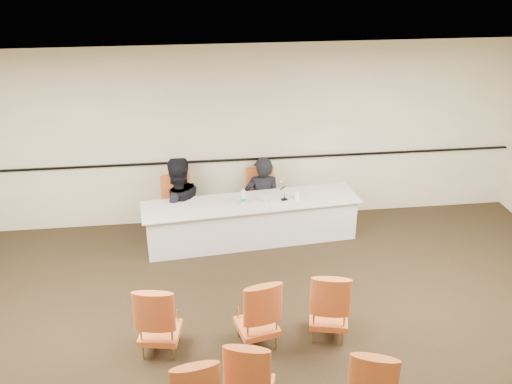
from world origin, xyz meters
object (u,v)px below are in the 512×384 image
at_px(panelist_main_chair, 262,198).
at_px(coffee_cup, 297,196).
at_px(panel_table, 251,221).
at_px(panelist_main, 262,204).
at_px(microphone, 284,192).
at_px(panelist_second, 178,211).
at_px(aud_chair_front_right, 329,303).
at_px(aud_chair_front_mid, 257,311).
at_px(drinking_glass, 266,199).
at_px(water_bottle, 243,196).
at_px(aud_chair_front_left, 159,317).
at_px(aud_chair_back_right, 372,381).
at_px(aud_chair_back_mid, 251,372).
at_px(panelist_second_chair, 177,206).

height_order(panelist_main_chair, coffee_cup, panelist_main_chair).
bearing_deg(panel_table, panelist_main, 59.76).
bearing_deg(microphone, panelist_second, 153.62).
height_order(panelist_main_chair, aud_chair_front_right, same).
xyz_separation_m(panelist_main_chair, aud_chair_front_mid, (-0.49, -3.08, 0.00)).
distance_m(panel_table, panelist_main_chair, 0.62).
xyz_separation_m(drinking_glass, coffee_cup, (0.51, 0.04, 0.01)).
height_order(water_bottle, aud_chair_front_left, aud_chair_front_left).
xyz_separation_m(panelist_second, coffee_cup, (1.89, -0.43, 0.37)).
distance_m(panelist_main, panelist_second, 1.43).
xyz_separation_m(coffee_cup, aud_chair_back_right, (0.03, -3.82, -0.27)).
relative_size(panelist_second, aud_chair_front_right, 1.98).
distance_m(panelist_main_chair, aud_chair_front_right, 3.06).
xyz_separation_m(microphone, water_bottle, (-0.66, -0.05, -0.02)).
relative_size(panelist_main, aud_chair_back_mid, 1.79).
distance_m(aud_chair_front_right, aud_chair_back_right, 1.35).
height_order(panelist_main_chair, aud_chair_back_mid, same).
distance_m(water_bottle, aud_chair_back_right, 3.89).
bearing_deg(panelist_second, panelist_second_chair, -18.82).
relative_size(drinking_glass, aud_chair_front_right, 0.11).
distance_m(panel_table, microphone, 0.72).
relative_size(coffee_cup, aud_chair_back_mid, 0.13).
bearing_deg(aud_chair_front_left, aud_chair_front_mid, 8.95).
height_order(panelist_main, microphone, panelist_main).
relative_size(water_bottle, aud_chair_back_mid, 0.27).
distance_m(panelist_main, aud_chair_back_mid, 4.16).
xyz_separation_m(panelist_second_chair, drinking_glass, (1.39, -0.46, 0.26)).
height_order(aud_chair_front_left, aud_chair_front_mid, same).
distance_m(coffee_cup, aud_chair_front_mid, 2.71).
height_order(drinking_glass, aud_chair_back_mid, aud_chair_back_mid).
bearing_deg(panelist_main_chair, panelist_main, 0.00).
bearing_deg(aud_chair_back_right, microphone, 114.01).
distance_m(aud_chair_front_left, aud_chair_back_mid, 1.41).
relative_size(drinking_glass, coffee_cup, 0.81).
xyz_separation_m(aud_chair_front_right, aud_chair_back_right, (0.11, -1.35, 0.00)).
bearing_deg(drinking_glass, aud_chair_front_mid, -100.44).
bearing_deg(panel_table, water_bottle, -161.68).
distance_m(panelist_main, microphone, 0.78).
bearing_deg(panelist_main, panelist_second, 5.94).
relative_size(panelist_main_chair, aud_chair_back_mid, 1.00).
height_order(panel_table, panelist_second, panelist_second).
relative_size(panelist_second, aud_chair_front_mid, 1.98).
relative_size(drinking_glass, aud_chair_front_left, 0.11).
distance_m(panelist_main, aud_chair_back_right, 4.41).
xyz_separation_m(panelist_main_chair, aud_chair_back_mid, (-0.69, -4.10, 0.00)).
height_order(panelist_main, aud_chair_back_right, panelist_main).
xyz_separation_m(panel_table, panelist_main, (0.26, 0.55, 0.02)).
bearing_deg(panel_table, aud_chair_front_right, -80.67).
height_order(panelist_main, panelist_second_chair, panelist_main).
bearing_deg(panelist_second, aud_chair_front_mid, 88.70).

